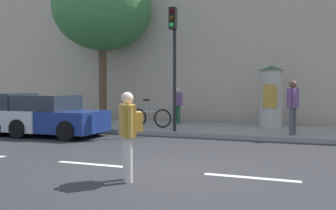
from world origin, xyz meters
TOP-DOWN VIEW (x-y plane):
  - ground_plane at (0.00, 0.00)m, footprint 80.00×80.00m
  - sidewalk_curb at (0.00, 7.00)m, footprint 36.00×4.00m
  - lane_markings at (-0.00, 0.00)m, footprint 25.80×0.16m
  - building_backdrop at (0.00, 12.00)m, footprint 36.00×5.00m
  - traffic_light at (-1.72, 5.24)m, footprint 0.24×0.45m
  - poster_column at (1.34, 8.05)m, footprint 0.97×0.97m
  - street_tree at (-6.34, 8.23)m, footprint 4.57×4.57m
  - pedestrian_with_bag at (-0.34, -1.02)m, footprint 0.53×0.55m
  - pedestrian_tallest at (2.24, 5.64)m, footprint 0.37×0.53m
  - pedestrian_in_light_jacket at (-2.52, 8.01)m, footprint 0.48×0.56m
  - bicycle_leaning at (-3.03, 6.19)m, footprint 1.77×0.10m
  - parked_car_dark at (-7.80, 3.57)m, footprint 4.15×1.90m
  - parked_car_red at (-5.95, 3.62)m, footprint 4.18×1.92m

SIDE VIEW (x-z plane):
  - ground_plane at x=0.00m, z-range 0.00..0.00m
  - lane_markings at x=0.00m, z-range 0.00..0.01m
  - sidewalk_curb at x=0.00m, z-range 0.00..0.15m
  - bicycle_leaning at x=-3.03m, z-range -0.01..1.08m
  - parked_car_red at x=-5.95m, z-range -0.02..1.40m
  - parked_car_dark at x=-7.80m, z-range -0.03..1.45m
  - pedestrian_with_bag at x=-0.34m, z-range 0.16..1.78m
  - pedestrian_in_light_jacket at x=-2.52m, z-range 0.28..1.80m
  - pedestrian_tallest at x=2.24m, z-range 0.30..2.08m
  - poster_column at x=1.34m, z-range 0.17..2.58m
  - traffic_light at x=-1.72m, z-range 0.90..5.21m
  - building_backdrop at x=0.00m, z-range 0.00..8.72m
  - street_tree at x=-6.34m, z-range 1.78..8.95m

